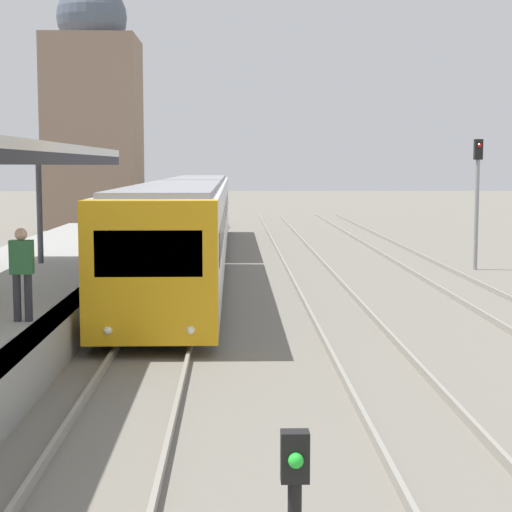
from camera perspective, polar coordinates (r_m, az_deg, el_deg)
person_on_platform at (r=15.65m, az=-15.34°, el=-0.81°), size 0.40×0.22×1.66m
train_near at (r=31.21m, az=-4.40°, el=2.55°), size 2.57×30.86×3.09m
signal_mast_far at (r=30.50m, az=14.54°, el=4.47°), size 0.28×0.29×4.51m
distant_domed_building at (r=50.97m, az=-10.77°, el=9.35°), size 5.21×5.21×14.02m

